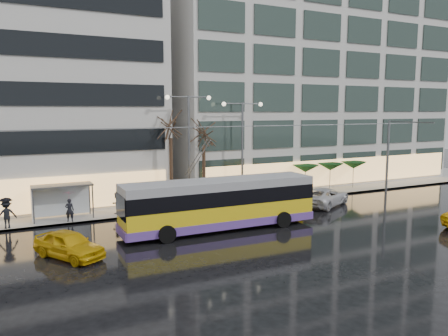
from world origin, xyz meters
TOP-DOWN VIEW (x-y plane):
  - ground at (0.00, 0.00)m, footprint 140.00×140.00m
  - sidewalk at (2.00, 14.00)m, footprint 80.00×10.00m
  - kerb at (2.00, 9.05)m, footprint 80.00×0.10m
  - building_right at (19.00, 19.00)m, footprint 32.00×14.00m
  - trolleybus at (1.16, 3.27)m, footprint 13.31×5.29m
  - catenary at (1.00, 7.94)m, footprint 42.24×5.12m
  - bus_shelter at (-8.38, 10.69)m, footprint 4.20×1.60m
  - street_lamp_near at (2.00, 10.80)m, footprint 3.96×0.36m
  - street_lamp_far at (7.00, 10.80)m, footprint 3.96×0.36m
  - tree_a at (0.50, 11.00)m, footprint 3.20×3.20m
  - tree_b at (3.50, 11.20)m, footprint 3.20×3.20m
  - parasol_a at (14.00, 11.00)m, footprint 2.50×2.50m
  - parasol_b at (17.00, 11.00)m, footprint 2.50×2.50m
  - parasol_c at (20.00, 11.00)m, footprint 2.50×2.50m
  - taxi_a at (-8.67, 1.80)m, footprint 3.81×4.69m
  - taxi_b at (6.10, 4.77)m, footprint 4.98×2.72m
  - sedan_silver at (12.33, 6.07)m, footprint 6.07×4.75m
  - pedestrian_a at (-7.68, 9.40)m, footprint 1.22×1.23m
  - pedestrian_b at (-4.18, 10.35)m, footprint 0.99×0.96m
  - pedestrian_c at (-11.68, 9.40)m, footprint 1.30×0.91m

SIDE VIEW (x-z plane):
  - ground at x=0.00m, z-range 0.00..0.00m
  - sidewalk at x=2.00m, z-range 0.00..0.15m
  - kerb at x=2.00m, z-range 0.00..0.15m
  - taxi_a at x=-8.67m, z-range 0.00..1.50m
  - sedan_silver at x=12.33m, z-range 0.00..1.53m
  - taxi_b at x=6.10m, z-range 0.00..1.56m
  - pedestrian_b at x=-4.18m, z-range 0.15..1.76m
  - pedestrian_c at x=-11.68m, z-range 0.23..2.34m
  - pedestrian_a at x=-7.68m, z-range 0.51..2.70m
  - trolleybus at x=1.16m, z-range -1.41..4.74m
  - bus_shelter at x=-8.38m, z-range 0.71..3.22m
  - parasol_a at x=14.00m, z-range 1.12..3.77m
  - parasol_b at x=17.00m, z-range 1.12..3.77m
  - parasol_c at x=20.00m, z-range 1.12..3.77m
  - catenary at x=1.00m, z-range 0.75..7.75m
  - street_lamp_far at x=7.00m, z-range 1.45..9.98m
  - street_lamp_near at x=2.00m, z-range 1.48..10.51m
  - tree_b at x=3.50m, z-range 2.55..10.25m
  - tree_a at x=0.50m, z-range 2.89..11.29m
  - building_right at x=19.00m, z-range 0.15..25.15m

